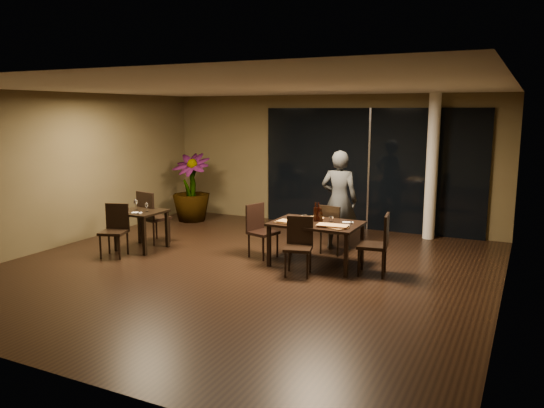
{
  "coord_description": "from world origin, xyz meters",
  "views": [
    {
      "loc": [
        4.26,
        -7.5,
        2.64
      ],
      "look_at": [
        0.26,
        0.57,
        1.05
      ],
      "focal_mm": 35.0,
      "sensor_mm": 36.0,
      "label": 1
    }
  ],
  "objects_px": {
    "chair_main_left": "(260,228)",
    "chair_main_right": "(378,241)",
    "side_table": "(141,217)",
    "bottle_c": "(318,212)",
    "chair_main_near": "(299,242)",
    "diner": "(339,200)",
    "chair_side_far": "(151,214)",
    "bottle_b": "(321,216)",
    "chair_side_near": "(115,227)",
    "chair_main_far": "(332,227)",
    "potted_plant": "(191,188)",
    "bottle_a": "(316,212)",
    "main_table": "(316,227)"
  },
  "relations": [
    {
      "from": "chair_main_right",
      "to": "bottle_b",
      "type": "relative_size",
      "value": 4.1
    },
    {
      "from": "main_table",
      "to": "bottle_a",
      "type": "height_order",
      "value": "bottle_a"
    },
    {
      "from": "main_table",
      "to": "diner",
      "type": "relative_size",
      "value": 0.79
    },
    {
      "from": "side_table",
      "to": "bottle_c",
      "type": "height_order",
      "value": "bottle_c"
    },
    {
      "from": "chair_main_left",
      "to": "chair_side_far",
      "type": "relative_size",
      "value": 0.91
    },
    {
      "from": "diner",
      "to": "bottle_c",
      "type": "distance_m",
      "value": 1.09
    },
    {
      "from": "chair_side_far",
      "to": "chair_main_left",
      "type": "bearing_deg",
      "value": -166.13
    },
    {
      "from": "side_table",
      "to": "chair_main_near",
      "type": "xyz_separation_m",
      "value": [
        3.33,
        -0.1,
        -0.1
      ]
    },
    {
      "from": "chair_main_left",
      "to": "diner",
      "type": "xyz_separation_m",
      "value": [
        1.11,
        1.16,
        0.41
      ]
    },
    {
      "from": "potted_plant",
      "to": "bottle_b",
      "type": "xyz_separation_m",
      "value": [
        4.17,
        -2.14,
        0.06
      ]
    },
    {
      "from": "chair_main_left",
      "to": "chair_side_far",
      "type": "height_order",
      "value": "chair_side_far"
    },
    {
      "from": "chair_main_left",
      "to": "chair_side_far",
      "type": "bearing_deg",
      "value": 109.18
    },
    {
      "from": "chair_main_near",
      "to": "chair_main_left",
      "type": "xyz_separation_m",
      "value": [
        -1.06,
        0.64,
        0.02
      ]
    },
    {
      "from": "chair_main_near",
      "to": "diner",
      "type": "height_order",
      "value": "diner"
    },
    {
      "from": "bottle_c",
      "to": "chair_side_far",
      "type": "bearing_deg",
      "value": -177.13
    },
    {
      "from": "chair_side_far",
      "to": "bottle_a",
      "type": "xyz_separation_m",
      "value": [
        3.48,
        0.14,
        0.32
      ]
    },
    {
      "from": "chair_main_far",
      "to": "bottle_c",
      "type": "xyz_separation_m",
      "value": [
        -0.02,
        -0.66,
        0.39
      ]
    },
    {
      "from": "side_table",
      "to": "bottle_c",
      "type": "bearing_deg",
      "value": 10.36
    },
    {
      "from": "chair_side_near",
      "to": "diner",
      "type": "distance_m",
      "value": 4.21
    },
    {
      "from": "chair_main_left",
      "to": "potted_plant",
      "type": "distance_m",
      "value": 3.66
    },
    {
      "from": "side_table",
      "to": "chair_side_far",
      "type": "bearing_deg",
      "value": 106.46
    },
    {
      "from": "chair_main_left",
      "to": "bottle_a",
      "type": "distance_m",
      "value": 1.14
    },
    {
      "from": "chair_main_near",
      "to": "chair_side_far",
      "type": "height_order",
      "value": "chair_side_far"
    },
    {
      "from": "chair_main_left",
      "to": "chair_main_right",
      "type": "relative_size",
      "value": 0.96
    },
    {
      "from": "main_table",
      "to": "bottle_c",
      "type": "distance_m",
      "value": 0.27
    },
    {
      "from": "chair_main_right",
      "to": "chair_side_far",
      "type": "height_order",
      "value": "chair_side_far"
    },
    {
      "from": "side_table",
      "to": "chair_side_far",
      "type": "relative_size",
      "value": 0.76
    },
    {
      "from": "chair_main_far",
      "to": "bottle_a",
      "type": "relative_size",
      "value": 2.81
    },
    {
      "from": "chair_main_far",
      "to": "potted_plant",
      "type": "height_order",
      "value": "potted_plant"
    },
    {
      "from": "side_table",
      "to": "chair_main_left",
      "type": "height_order",
      "value": "chair_main_left"
    },
    {
      "from": "chair_main_far",
      "to": "chair_main_left",
      "type": "bearing_deg",
      "value": 40.17
    },
    {
      "from": "chair_side_far",
      "to": "chair_main_near",
      "type": "bearing_deg",
      "value": -177.39
    },
    {
      "from": "chair_main_right",
      "to": "bottle_c",
      "type": "xyz_separation_m",
      "value": [
        -1.12,
        0.21,
        0.35
      ]
    },
    {
      "from": "chair_main_left",
      "to": "diner",
      "type": "distance_m",
      "value": 1.66
    },
    {
      "from": "diner",
      "to": "chair_main_right",
      "type": "bearing_deg",
      "value": 124.71
    },
    {
      "from": "bottle_c",
      "to": "chair_main_left",
      "type": "bearing_deg",
      "value": -176.15
    },
    {
      "from": "chair_main_near",
      "to": "potted_plant",
      "type": "xyz_separation_m",
      "value": [
        -4.03,
        2.75,
        0.29
      ]
    },
    {
      "from": "chair_main_left",
      "to": "chair_side_near",
      "type": "height_order",
      "value": "chair_main_left"
    },
    {
      "from": "main_table",
      "to": "chair_main_near",
      "type": "relative_size",
      "value": 1.6
    },
    {
      "from": "chair_main_near",
      "to": "chair_main_right",
      "type": "distance_m",
      "value": 1.28
    },
    {
      "from": "chair_main_left",
      "to": "chair_main_right",
      "type": "bearing_deg",
      "value": -76.58
    },
    {
      "from": "chair_main_near",
      "to": "bottle_a",
      "type": "xyz_separation_m",
      "value": [
        0.02,
        0.68,
        0.39
      ]
    },
    {
      "from": "chair_side_far",
      "to": "bottle_c",
      "type": "xyz_separation_m",
      "value": [
        3.52,
        0.18,
        0.32
      ]
    },
    {
      "from": "chair_side_far",
      "to": "potted_plant",
      "type": "distance_m",
      "value": 2.3
    },
    {
      "from": "diner",
      "to": "bottle_a",
      "type": "bearing_deg",
      "value": 81.92
    },
    {
      "from": "chair_main_far",
      "to": "potted_plant",
      "type": "distance_m",
      "value": 4.33
    },
    {
      "from": "potted_plant",
      "to": "bottle_c",
      "type": "distance_m",
      "value": 4.56
    },
    {
      "from": "side_table",
      "to": "chair_main_near",
      "type": "bearing_deg",
      "value": -1.65
    },
    {
      "from": "main_table",
      "to": "chair_side_far",
      "type": "height_order",
      "value": "chair_side_far"
    },
    {
      "from": "diner",
      "to": "side_table",
      "type": "bearing_deg",
      "value": 20.42
    }
  ]
}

